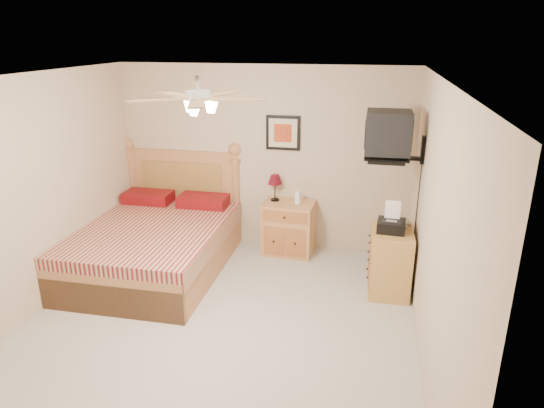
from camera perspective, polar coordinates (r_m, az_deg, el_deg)
The scene contains 17 objects.
floor at distance 5.15m, azimuth -6.57°, elevation -14.48°, with size 4.50×4.50×0.00m, color #ACA49B.
ceiling at distance 4.30m, azimuth -7.87°, elevation 14.40°, with size 4.00×4.50×0.04m, color white.
wall_back at distance 6.65m, azimuth -0.98°, elevation 5.36°, with size 4.00×0.04×2.50m, color #C1A98E.
wall_front at distance 2.80m, azimuth -22.65°, elevation -17.45°, with size 4.00×0.04×2.50m, color #C1A98E.
wall_left at distance 5.54m, azimuth -27.17°, elevation 0.27°, with size 0.04×4.50×2.50m, color #C1A98E.
wall_right at distance 4.39m, azimuth 18.45°, elevation -3.19°, with size 0.04×4.50×2.50m, color #C1A98E.
bed at distance 6.17m, azimuth -14.23°, elevation -1.45°, with size 1.72×2.25×1.46m, color #A56339, non-canonical shape.
nightstand at distance 6.63m, azimuth 1.99°, elevation -2.81°, with size 0.66×0.50×0.72m, color #AF724C.
table_lamp at distance 6.54m, azimuth 0.35°, elevation 1.94°, with size 0.20×0.20×0.36m, color #560917, non-canonical shape.
lotion_bottle at distance 6.43m, azimuth 3.05°, elevation 0.94°, with size 0.09×0.09×0.22m, color white.
framed_picture at distance 6.50m, azimuth 1.31°, elevation 8.37°, with size 0.46×0.04×0.46m, color black.
dresser at distance 5.80m, azimuth 13.71°, elevation -6.47°, with size 0.45×0.65×0.77m, color #B47E3E.
fax_machine at distance 5.54m, azimuth 13.93°, elevation -1.56°, with size 0.30×0.32×0.32m, color black, non-canonical shape.
magazine_lower at distance 5.83m, azimuth 13.81°, elevation -2.09°, with size 0.19×0.26×0.02m, color #BAAA94.
magazine_upper at distance 5.81m, azimuth 13.81°, elevation -1.91°, with size 0.21×0.28×0.02m, color tan.
wall_tv at distance 5.50m, azimuth 15.06°, elevation 7.70°, with size 0.56×0.46×0.58m, color black, non-canonical shape.
ceiling_fan at distance 4.13m, azimuth -8.71°, elevation 12.20°, with size 1.14×1.14×0.28m, color white, non-canonical shape.
Camera 1 is at (1.42, -4.04, 2.86)m, focal length 32.00 mm.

